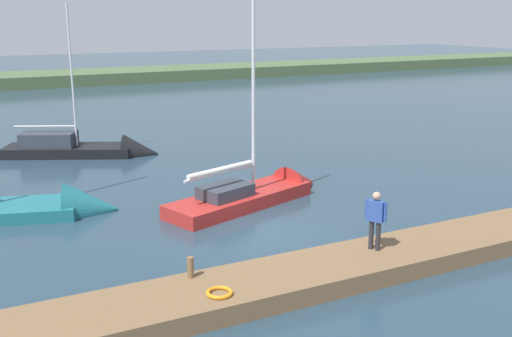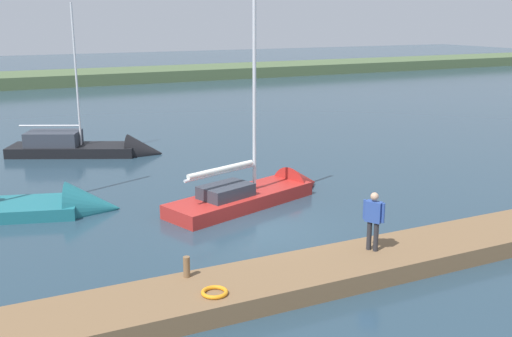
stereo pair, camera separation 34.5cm
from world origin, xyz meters
The scene contains 8 objects.
ground_plane centered at (0.00, 0.00, 0.00)m, with size 200.00×200.00×0.00m, color #263D4C.
far_shoreline centered at (0.00, -49.13, 0.00)m, with size 180.00×8.00×2.40m, color #4C603D.
dock_pier centered at (0.00, 4.14, 0.26)m, with size 26.01×2.24×0.52m, color brown.
mooring_post_near centered at (3.90, 3.35, 0.79)m, with size 0.17×0.17×0.55m, color brown.
life_ring_buoy centered at (3.64, 4.59, 0.57)m, with size 0.66×0.66×0.10m, color orange.
sailboat_inner_slip centered at (-1.57, -3.25, 0.19)m, with size 7.64×4.13×8.65m.
sailboat_far_left centered at (2.76, -14.11, 0.19)m, with size 7.93×5.14×8.58m.
person_on_dock centered at (-1.47, 3.95, 1.51)m, with size 0.42×0.58×1.72m.
Camera 1 is at (8.87, 16.83, 7.04)m, focal length 42.32 mm.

